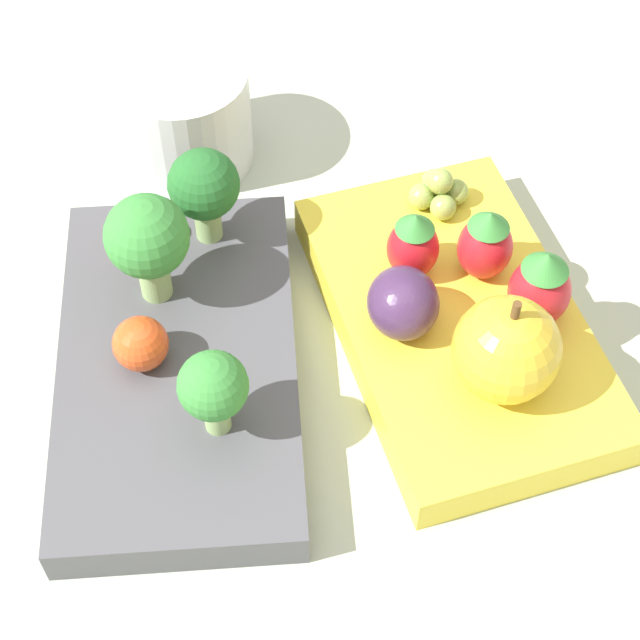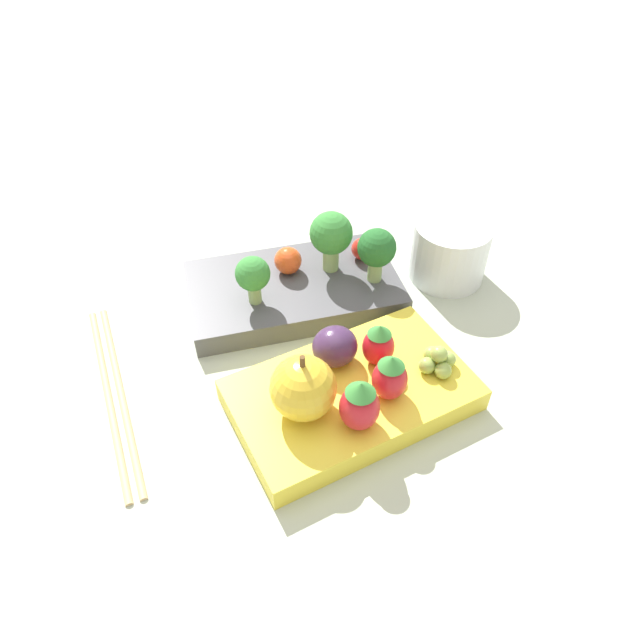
# 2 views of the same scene
# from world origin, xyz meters

# --- Properties ---
(ground_plane) EXTENTS (4.00, 4.00, 0.00)m
(ground_plane) POSITION_xyz_m (0.00, 0.00, 0.00)
(ground_plane) COLOR #ADB7A3
(bento_box_savoury) EXTENTS (0.21, 0.13, 0.02)m
(bento_box_savoury) POSITION_xyz_m (0.01, 0.07, 0.01)
(bento_box_savoury) COLOR #4C4C51
(bento_box_savoury) RESTS_ON ground_plane
(bento_box_fruit) EXTENTS (0.20, 0.13, 0.02)m
(bento_box_fruit) POSITION_xyz_m (0.01, -0.07, 0.01)
(bento_box_fruit) COLOR yellow
(bento_box_fruit) RESTS_ON ground_plane
(broccoli_floret_0) EXTENTS (0.04, 0.04, 0.06)m
(broccoli_floret_0) POSITION_xyz_m (0.05, 0.07, 0.06)
(broccoli_floret_0) COLOR #93B770
(broccoli_floret_0) RESTS_ON bento_box_savoury
(broccoli_floret_1) EXTENTS (0.04, 0.04, 0.05)m
(broccoli_floret_1) POSITION_xyz_m (0.08, 0.04, 0.06)
(broccoli_floret_1) COLOR #93B770
(broccoli_floret_1) RESTS_ON bento_box_savoury
(broccoli_floret_2) EXTENTS (0.03, 0.03, 0.05)m
(broccoli_floret_2) POSITION_xyz_m (-0.03, 0.05, 0.05)
(broccoli_floret_2) COLOR #93B770
(broccoli_floret_2) RESTS_ON bento_box_savoury
(cherry_tomato_0) EXTENTS (0.02, 0.02, 0.02)m
(cherry_tomato_0) POSITION_xyz_m (0.08, 0.08, 0.03)
(cherry_tomato_0) COLOR red
(cherry_tomato_0) RESTS_ON bento_box_savoury
(cherry_tomato_1) EXTENTS (0.03, 0.03, 0.03)m
(cherry_tomato_1) POSITION_xyz_m (0.01, 0.08, 0.04)
(cherry_tomato_1) COLOR #DB4C1E
(cherry_tomato_1) RESTS_ON bento_box_savoury
(apple) EXTENTS (0.05, 0.05, 0.06)m
(apple) POSITION_xyz_m (-0.03, -0.08, 0.05)
(apple) COLOR gold
(apple) RESTS_ON bento_box_fruit
(strawberry_0) EXTENTS (0.03, 0.03, 0.04)m
(strawberry_0) POSITION_xyz_m (0.04, -0.05, 0.04)
(strawberry_0) COLOR red
(strawberry_0) RESTS_ON bento_box_fruit
(strawberry_1) EXTENTS (0.03, 0.03, 0.05)m
(strawberry_1) POSITION_xyz_m (0.00, -0.10, 0.04)
(strawberry_1) COLOR red
(strawberry_1) RESTS_ON bento_box_fruit
(strawberry_2) EXTENTS (0.03, 0.03, 0.04)m
(strawberry_2) POSITION_xyz_m (0.03, -0.09, 0.04)
(strawberry_2) COLOR red
(strawberry_2) RESTS_ON bento_box_fruit
(plum) EXTENTS (0.04, 0.03, 0.03)m
(plum) POSITION_xyz_m (0.01, -0.04, 0.04)
(plum) COLOR #42284C
(plum) RESTS_ON bento_box_fruit
(grape_cluster) EXTENTS (0.03, 0.03, 0.02)m
(grape_cluster) POSITION_xyz_m (0.08, -0.08, 0.03)
(grape_cluster) COLOR #8EA84C
(grape_cluster) RESTS_ON bento_box_fruit
(drinking_cup) EXTENTS (0.07, 0.07, 0.06)m
(drinking_cup) POSITION_xyz_m (0.16, 0.05, 0.03)
(drinking_cup) COLOR silver
(drinking_cup) RESTS_ON ground_plane
(chopsticks_pair) EXTENTS (0.02, 0.21, 0.01)m
(chopsticks_pair) POSITION_xyz_m (-0.17, 0.01, 0.00)
(chopsticks_pair) COLOR tan
(chopsticks_pair) RESTS_ON ground_plane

